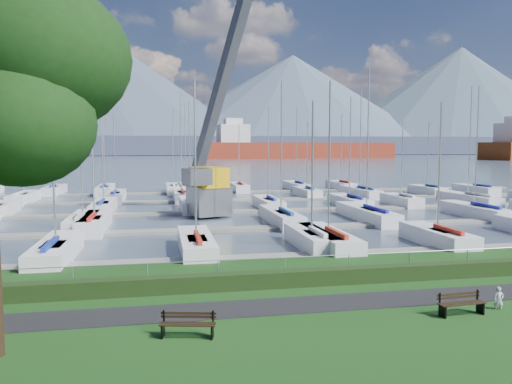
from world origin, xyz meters
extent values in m
cube|color=black|center=(0.00, -3.00, 0.01)|extent=(160.00, 2.00, 0.04)
cube|color=#425060|center=(0.00, 260.00, -0.40)|extent=(800.00, 540.00, 0.20)
cube|color=black|center=(0.00, -0.40, 0.35)|extent=(80.00, 0.70, 0.70)
cylinder|color=#96999E|center=(0.00, 0.00, 1.20)|extent=(80.00, 0.04, 0.04)
cube|color=#41485F|center=(0.00, 330.00, 6.00)|extent=(900.00, 80.00, 12.00)
cone|color=#3D4A5A|center=(-80.00, 400.00, 57.50)|extent=(340.00, 340.00, 115.00)
cone|color=#48576A|center=(110.00, 410.00, 42.50)|extent=(300.00, 300.00, 85.00)
cone|color=#445463|center=(280.00, 420.00, 50.00)|extent=(320.00, 320.00, 100.00)
cube|color=gray|center=(0.00, 6.00, -0.22)|extent=(90.00, 1.60, 0.25)
cube|color=slate|center=(0.00, 16.00, -0.22)|extent=(90.00, 1.60, 0.25)
cube|color=slate|center=(0.00, 26.00, -0.22)|extent=(90.00, 1.60, 0.25)
cube|color=slate|center=(0.00, 36.00, -0.22)|extent=(90.00, 1.60, 0.25)
cube|color=slate|center=(0.00, 46.00, -0.22)|extent=(90.00, 1.60, 0.25)
cube|color=black|center=(-6.40, -5.28, 0.23)|extent=(0.15, 0.40, 0.45)
cube|color=black|center=(-6.36, -5.11, 0.65)|extent=(0.06, 0.06, 0.40)
cube|color=black|center=(-4.84, -5.64, 0.23)|extent=(0.15, 0.40, 0.45)
cube|color=black|center=(-4.80, -5.47, 0.65)|extent=(0.06, 0.06, 0.40)
cube|color=black|center=(-5.66, -5.61, 0.45)|extent=(1.78, 0.51, 0.04)
cube|color=black|center=(-5.62, -5.46, 0.45)|extent=(1.78, 0.51, 0.04)
cube|color=black|center=(-5.59, -5.32, 0.45)|extent=(1.78, 0.51, 0.04)
cube|color=black|center=(-5.58, -5.27, 0.62)|extent=(1.76, 0.45, 0.08)
cube|color=black|center=(-5.58, -5.27, 0.74)|extent=(1.76, 0.45, 0.08)
cube|color=black|center=(3.49, -5.28, 0.23)|extent=(0.09, 0.40, 0.45)
cube|color=black|center=(3.47, -5.10, 0.65)|extent=(0.05, 0.05, 0.40)
cube|color=black|center=(5.08, -5.17, 0.23)|extent=(0.09, 0.40, 0.45)
cube|color=black|center=(5.07, -4.99, 0.65)|extent=(0.05, 0.05, 0.40)
cube|color=black|center=(4.29, -5.38, 0.45)|extent=(1.80, 0.22, 0.04)
cube|color=black|center=(4.28, -5.23, 0.45)|extent=(1.80, 0.22, 0.04)
cube|color=black|center=(4.27, -5.08, 0.45)|extent=(1.80, 0.22, 0.04)
cube|color=black|center=(4.27, -5.03, 0.62)|extent=(1.80, 0.16, 0.08)
cube|color=black|center=(4.27, -5.03, 0.74)|extent=(1.80, 0.16, 0.08)
imported|color=#B2B2B9|center=(6.05, -4.89, 0.51)|extent=(0.41, 0.32, 1.02)
sphere|color=black|center=(-10.16, -6.21, 6.74)|extent=(4.10, 4.10, 4.10)
sphere|color=black|center=(-9.74, -5.22, 8.71)|extent=(5.16, 5.16, 5.16)
cube|color=slate|center=(-2.08, 23.66, 1.20)|extent=(4.03, 4.03, 2.60)
cube|color=gold|center=(-2.08, 23.66, 3.30)|extent=(3.52, 4.03, 1.80)
cube|color=#4E5055|center=(-0.28, 28.16, 12.30)|extent=(6.13, 10.38, 19.89)
cube|color=#4E5055|center=(-3.28, 21.66, 3.50)|extent=(2.58, 2.71, 1.40)
cube|color=maroon|center=(62.08, 219.44, 2.50)|extent=(96.40, 22.39, 10.00)
cube|color=silver|center=(28.63, 217.90, 10.00)|extent=(14.63, 14.63, 12.00)
cube|color=silver|center=(28.63, 217.90, 17.00)|extent=(8.36, 8.36, 4.00)
camera|label=1|loc=(-6.42, -21.12, 6.17)|focal=35.00mm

